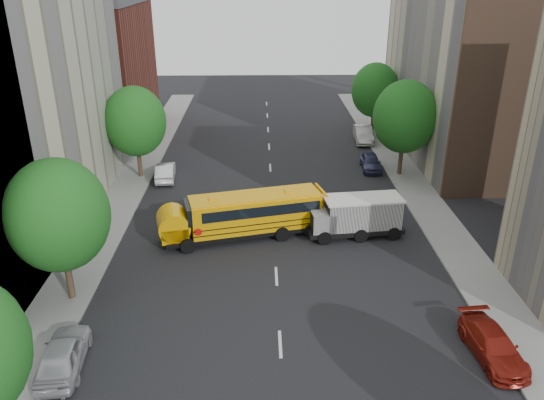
{
  "coord_description": "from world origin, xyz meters",
  "views": [
    {
      "loc": [
        -0.84,
        -28.12,
        16.33
      ],
      "look_at": [
        -0.16,
        2.0,
        3.04
      ],
      "focal_mm": 35.0,
      "sensor_mm": 36.0,
      "label": 1
    }
  ],
  "objects_px": {
    "street_tree_1": "(58,215)",
    "parked_car_0": "(63,354)",
    "street_tree_2": "(135,122)",
    "parked_car_1": "(165,171)",
    "street_tree_5": "(375,90)",
    "parked_car_4": "(371,162)",
    "street_tree_4": "(405,117)",
    "school_bus": "(243,214)",
    "parked_car_3": "(493,345)",
    "parked_car_5": "(363,134)",
    "safari_truck": "(356,216)"
  },
  "relations": [
    {
      "from": "street_tree_1",
      "to": "parked_car_0",
      "type": "distance_m",
      "value": 6.97
    },
    {
      "from": "street_tree_2",
      "to": "parked_car_1",
      "type": "xyz_separation_m",
      "value": [
        2.2,
        -0.57,
        -4.13
      ]
    },
    {
      "from": "street_tree_5",
      "to": "parked_car_4",
      "type": "height_order",
      "value": "street_tree_5"
    },
    {
      "from": "street_tree_4",
      "to": "parked_car_4",
      "type": "relative_size",
      "value": 2.05
    },
    {
      "from": "street_tree_4",
      "to": "school_bus",
      "type": "distance_m",
      "value": 17.4
    },
    {
      "from": "street_tree_1",
      "to": "parked_car_3",
      "type": "xyz_separation_m",
      "value": [
        20.6,
        -5.08,
        -4.31
      ]
    },
    {
      "from": "parked_car_0",
      "to": "parked_car_5",
      "type": "height_order",
      "value": "parked_car_5"
    },
    {
      "from": "safari_truck",
      "to": "parked_car_1",
      "type": "relative_size",
      "value": 1.54
    },
    {
      "from": "parked_car_4",
      "to": "street_tree_2",
      "type": "bearing_deg",
      "value": -172.69
    },
    {
      "from": "safari_truck",
      "to": "parked_car_3",
      "type": "height_order",
      "value": "safari_truck"
    },
    {
      "from": "street_tree_2",
      "to": "parked_car_1",
      "type": "bearing_deg",
      "value": -14.43
    },
    {
      "from": "street_tree_2",
      "to": "parked_car_4",
      "type": "bearing_deg",
      "value": 4.14
    },
    {
      "from": "street_tree_5",
      "to": "safari_truck",
      "type": "height_order",
      "value": "street_tree_5"
    },
    {
      "from": "street_tree_5",
      "to": "parked_car_1",
      "type": "distance_m",
      "value": 23.79
    },
    {
      "from": "parked_car_0",
      "to": "street_tree_2",
      "type": "bearing_deg",
      "value": -91.58
    },
    {
      "from": "parked_car_3",
      "to": "parked_car_4",
      "type": "xyz_separation_m",
      "value": [
        -0.8,
        24.52,
        0.03
      ]
    },
    {
      "from": "street_tree_5",
      "to": "parked_car_5",
      "type": "distance_m",
      "value": 4.86
    },
    {
      "from": "street_tree_5",
      "to": "parked_car_5",
      "type": "xyz_separation_m",
      "value": [
        -1.4,
        -2.52,
        -3.91
      ]
    },
    {
      "from": "street_tree_4",
      "to": "parked_car_1",
      "type": "xyz_separation_m",
      "value": [
        -19.8,
        -0.57,
        -4.38
      ]
    },
    {
      "from": "parked_car_4",
      "to": "school_bus",
      "type": "bearing_deg",
      "value": -127.77
    },
    {
      "from": "parked_car_3",
      "to": "street_tree_2",
      "type": "bearing_deg",
      "value": 126.51
    },
    {
      "from": "street_tree_4",
      "to": "parked_car_3",
      "type": "height_order",
      "value": "street_tree_4"
    },
    {
      "from": "safari_truck",
      "to": "parked_car_5",
      "type": "distance_m",
      "value": 20.92
    },
    {
      "from": "parked_car_3",
      "to": "parked_car_5",
      "type": "relative_size",
      "value": 0.93
    },
    {
      "from": "street_tree_2",
      "to": "street_tree_5",
      "type": "xyz_separation_m",
      "value": [
        22.0,
        12.0,
        -0.12
      ]
    },
    {
      "from": "street_tree_4",
      "to": "street_tree_5",
      "type": "distance_m",
      "value": 12.01
    },
    {
      "from": "school_bus",
      "to": "parked_car_1",
      "type": "bearing_deg",
      "value": 109.1
    },
    {
      "from": "street_tree_1",
      "to": "street_tree_5",
      "type": "relative_size",
      "value": 1.05
    },
    {
      "from": "street_tree_5",
      "to": "parked_car_5",
      "type": "height_order",
      "value": "street_tree_5"
    },
    {
      "from": "school_bus",
      "to": "parked_car_1",
      "type": "relative_size",
      "value": 2.56
    },
    {
      "from": "school_bus",
      "to": "parked_car_5",
      "type": "xyz_separation_m",
      "value": [
        11.61,
        20.51,
        -0.86
      ]
    },
    {
      "from": "parked_car_4",
      "to": "street_tree_4",
      "type": "bearing_deg",
      "value": -29.89
    },
    {
      "from": "parked_car_4",
      "to": "parked_car_0",
      "type": "bearing_deg",
      "value": -123.39
    },
    {
      "from": "safari_truck",
      "to": "parked_car_1",
      "type": "xyz_separation_m",
      "value": [
        -14.14,
        10.43,
        -0.73
      ]
    },
    {
      "from": "street_tree_1",
      "to": "safari_truck",
      "type": "height_order",
      "value": "street_tree_1"
    },
    {
      "from": "school_bus",
      "to": "parked_car_1",
      "type": "distance_m",
      "value": 12.51
    },
    {
      "from": "parked_car_3",
      "to": "safari_truck",
      "type": "bearing_deg",
      "value": 104.18
    },
    {
      "from": "parked_car_1",
      "to": "parked_car_4",
      "type": "distance_m",
      "value": 17.71
    },
    {
      "from": "street_tree_4",
      "to": "parked_car_5",
      "type": "bearing_deg",
      "value": 98.4
    },
    {
      "from": "street_tree_1",
      "to": "school_bus",
      "type": "relative_size",
      "value": 0.74
    },
    {
      "from": "street_tree_1",
      "to": "safari_truck",
      "type": "xyz_separation_m",
      "value": [
        16.34,
        7.01,
        -3.53
      ]
    },
    {
      "from": "school_bus",
      "to": "parked_car_3",
      "type": "bearing_deg",
      "value": -59.93
    },
    {
      "from": "street_tree_2",
      "to": "parked_car_0",
      "type": "height_order",
      "value": "street_tree_2"
    },
    {
      "from": "street_tree_1",
      "to": "parked_car_3",
      "type": "height_order",
      "value": "street_tree_1"
    },
    {
      "from": "street_tree_2",
      "to": "street_tree_4",
      "type": "relative_size",
      "value": 0.95
    },
    {
      "from": "street_tree_1",
      "to": "street_tree_2",
      "type": "distance_m",
      "value": 18.0
    },
    {
      "from": "street_tree_4",
      "to": "street_tree_5",
      "type": "xyz_separation_m",
      "value": [
        -0.0,
        12.0,
        -0.37
      ]
    },
    {
      "from": "street_tree_1",
      "to": "school_bus",
      "type": "xyz_separation_m",
      "value": [
        8.99,
        6.97,
        -3.3
      ]
    },
    {
      "from": "street_tree_1",
      "to": "street_tree_4",
      "type": "distance_m",
      "value": 28.43
    },
    {
      "from": "safari_truck",
      "to": "parked_car_5",
      "type": "xyz_separation_m",
      "value": [
        4.26,
        20.48,
        -0.63
      ]
    }
  ]
}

